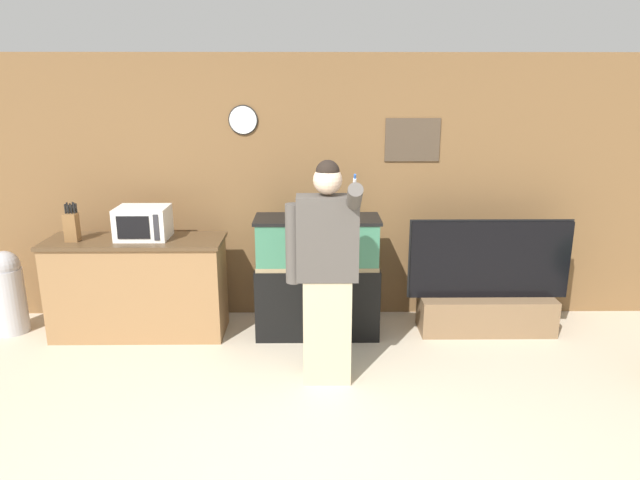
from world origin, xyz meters
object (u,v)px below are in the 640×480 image
person_standing (326,271)px  trash_bin (8,291)px  counter_island (139,287)px  knife_block (72,226)px  tv_on_stand (487,300)px  aquarium_on_stand (317,276)px  microwave (143,223)px

person_standing → trash_bin: (-3.00, 0.95, -0.51)m
trash_bin → person_standing: bearing=-17.6°
counter_island → knife_block: size_ratio=4.60×
counter_island → tv_on_stand: size_ratio=1.07×
knife_block → tv_on_stand: size_ratio=0.23×
tv_on_stand → trash_bin: (-4.56, 0.03, 0.10)m
knife_block → aquarium_on_stand: size_ratio=0.31×
microwave → tv_on_stand: size_ratio=0.30×
counter_island → tv_on_stand: 3.31m
tv_on_stand → microwave: bearing=179.8°
counter_island → person_standing: size_ratio=0.91×
person_standing → trash_bin: 3.19m
trash_bin → tv_on_stand: bearing=-0.3°
aquarium_on_stand → trash_bin: aquarium_on_stand is taller
counter_island → microwave: (0.08, 0.03, 0.61)m
counter_island → tv_on_stand: bearing=0.3°
microwave → trash_bin: (-1.34, 0.01, -0.67)m
counter_island → person_standing: 2.02m
knife_block → person_standing: (2.28, -0.85, -0.14)m
microwave → person_standing: size_ratio=0.26×
microwave → person_standing: 1.92m
counter_island → microwave: bearing=21.0°
counter_island → microwave: 0.62m
aquarium_on_stand → person_standing: 0.96m
microwave → tv_on_stand: 3.31m
knife_block → trash_bin: size_ratio=0.44×
tv_on_stand → trash_bin: bearing=179.7°
counter_island → person_standing: person_standing is taller
tv_on_stand → counter_island: bearing=-179.7°
counter_island → aquarium_on_stand: 1.69m
person_standing → knife_block: bearing=159.5°
aquarium_on_stand → person_standing: person_standing is taller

